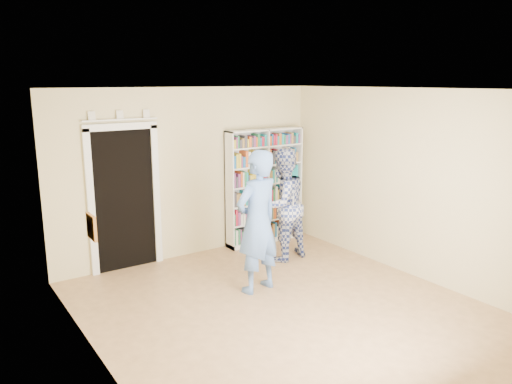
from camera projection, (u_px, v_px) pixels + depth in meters
floor at (284, 309)px, 6.24m from camera, size 5.00×5.00×0.00m
ceiling at (287, 89)px, 5.65m from camera, size 5.00×5.00×0.00m
wall_back at (190, 173)px, 7.96m from camera, size 4.50×0.00×4.50m
wall_left at (96, 237)px, 4.71m from camera, size 0.00×5.00×5.00m
wall_right at (409, 183)px, 7.18m from camera, size 0.00×5.00×5.00m
bookshelf at (264, 186)px, 8.65m from camera, size 1.45×0.27×1.99m
doorway at (124, 192)px, 7.38m from camera, size 1.10×0.08×2.43m
wall_art at (92, 227)px, 4.87m from camera, size 0.03×0.25×0.25m
man_blue at (257, 222)px, 6.61m from camera, size 0.78×0.58×1.93m
man_plaid at (282, 205)px, 7.82m from camera, size 0.93×0.77×1.78m
paper_sheet at (295, 196)px, 7.66m from camera, size 0.19×0.13×0.31m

